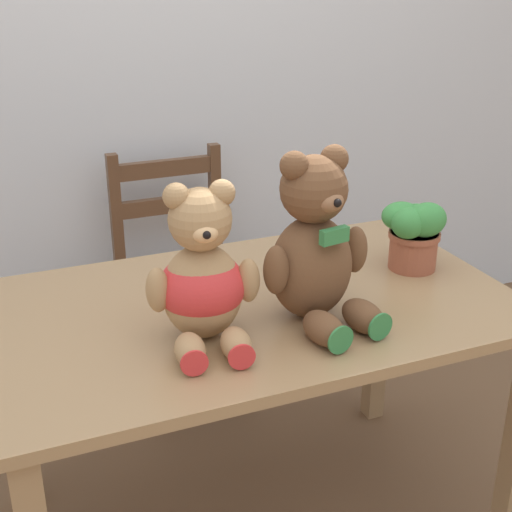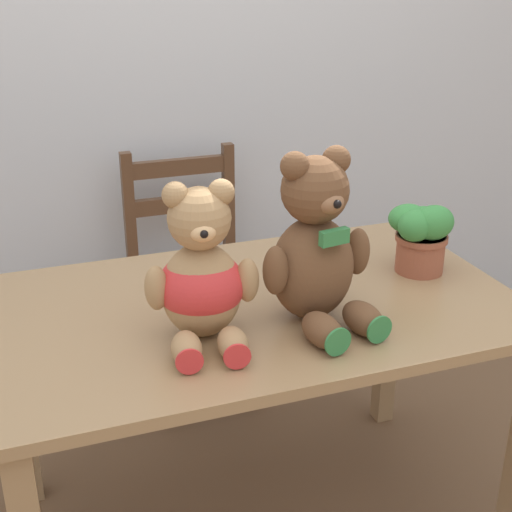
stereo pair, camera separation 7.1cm
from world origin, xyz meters
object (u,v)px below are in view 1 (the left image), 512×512
(potted_plant, at_px, (414,230))
(wooden_chair_behind, at_px, (180,280))
(teddy_bear_left, at_px, (203,279))
(teddy_bear_right, at_px, (315,249))

(potted_plant, bearing_deg, wooden_chair_behind, 120.18)
(wooden_chair_behind, distance_m, teddy_bear_left, 1.06)
(teddy_bear_left, bearing_deg, teddy_bear_right, -173.09)
(wooden_chair_behind, height_order, potted_plant, potted_plant)
(wooden_chair_behind, relative_size, teddy_bear_right, 2.17)
(teddy_bear_right, bearing_deg, teddy_bear_left, -10.65)
(teddy_bear_left, xyz_separation_m, teddy_bear_right, (0.28, -0.01, 0.03))
(teddy_bear_right, height_order, potted_plant, teddy_bear_right)
(teddy_bear_left, height_order, teddy_bear_right, teddy_bear_right)
(wooden_chair_behind, bearing_deg, teddy_bear_left, 77.39)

